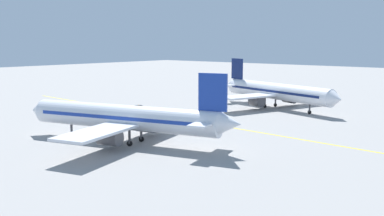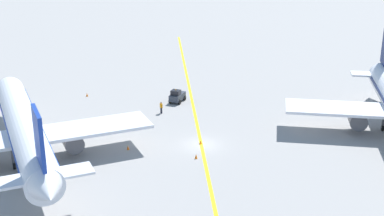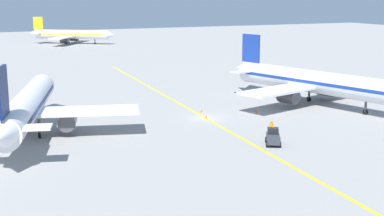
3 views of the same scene
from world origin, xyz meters
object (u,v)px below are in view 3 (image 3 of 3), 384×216
Objects in this scene: airplane_distant_taxiing at (71,35)px; traffic_cone_far_edge at (206,117)px; airplane_adjacent_stand at (311,82)px; ground_crew_worker at (271,127)px; traffic_cone_near_nose at (256,111)px; baggage_tug_dark at (273,137)px; traffic_cone_by_wingtip at (201,111)px; airplane_at_gate at (27,107)px.

traffic_cone_far_edge is at bearing -93.42° from airplane_distant_taxiing.
airplane_adjacent_stand is 125.11m from airplane_distant_taxiing.
airplane_adjacent_stand is 20.80× the size of ground_crew_worker.
traffic_cone_near_nose is 1.00× the size of traffic_cone_far_edge.
ground_crew_worker reaches higher than traffic_cone_near_nose.
baggage_tug_dark reaches higher than ground_crew_worker.
baggage_tug_dark reaches higher than traffic_cone_near_nose.
ground_crew_worker is 15.41m from traffic_cone_by_wingtip.
traffic_cone_near_nose is 8.37m from traffic_cone_by_wingtip.
traffic_cone_near_nose is at bearing 67.43° from ground_crew_worker.
traffic_cone_far_edge is at bearing 94.34° from baggage_tug_dark.
airplane_distant_taxiing is (32.31, 125.63, -0.37)m from airplane_at_gate.
baggage_tug_dark is at bearing -85.66° from traffic_cone_far_edge.
traffic_cone_by_wingtip is 1.00× the size of traffic_cone_far_edge.
ground_crew_worker is 3.05× the size of traffic_cone_by_wingtip.
baggage_tug_dark is at bearing -136.62° from airplane_adjacent_stand.
airplane_adjacent_stand is at bearing 1.46° from airplane_at_gate.
airplane_at_gate reaches higher than traffic_cone_far_edge.
ground_crew_worker is 12.62m from traffic_cone_near_nose.
airplane_adjacent_stand is at bearing -84.31° from airplane_distant_taxiing.
traffic_cone_near_nose and traffic_cone_by_wingtip have the same top height.
traffic_cone_near_nose is (33.47, -0.46, -3.43)m from airplane_at_gate.
traffic_cone_near_nose is 1.00× the size of traffic_cone_by_wingtip.
airplane_at_gate is 1.00× the size of airplane_adjacent_stand.
traffic_cone_near_nose and traffic_cone_far_edge have the same top height.
airplane_at_gate is 1.24× the size of airplane_distant_taxiing.
airplane_adjacent_stand is 10.43× the size of baggage_tug_dark.
baggage_tug_dark is at bearing -92.57° from airplane_distant_taxiing.
traffic_cone_by_wingtip is at bearing 6.75° from airplane_at_gate.
airplane_at_gate reaches higher than baggage_tug_dark.
airplane_distant_taxiing is 8.37× the size of baggage_tug_dark.
airplane_distant_taxiing is 51.01× the size of traffic_cone_near_nose.
traffic_cone_far_edge is at bearing -2.13° from airplane_at_gate.
airplane_adjacent_stand is at bearing 39.45° from ground_crew_worker.
airplane_at_gate is 63.42× the size of traffic_cone_far_edge.
baggage_tug_dark is at bearing -32.61° from airplane_at_gate.
ground_crew_worker is (-16.08, -13.23, -2.80)m from airplane_adjacent_stand.
airplane_at_gate reaches higher than traffic_cone_by_wingtip.
traffic_cone_by_wingtip is (-18.84, 1.92, -3.43)m from airplane_adjacent_stand.
traffic_cone_far_edge is at bearing -105.69° from traffic_cone_by_wingtip.
traffic_cone_far_edge is (24.75, -0.92, -3.43)m from airplane_at_gate.
baggage_tug_dark is 6.09× the size of traffic_cone_near_nose.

